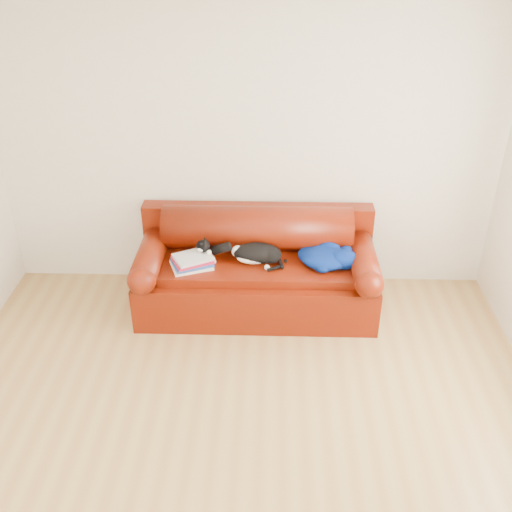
{
  "coord_description": "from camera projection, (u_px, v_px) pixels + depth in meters",
  "views": [
    {
      "loc": [
        0.22,
        -3.03,
        3.19
      ],
      "look_at": [
        0.09,
        1.35,
        0.62
      ],
      "focal_mm": 42.0,
      "sensor_mm": 36.0,
      "label": 1
    }
  ],
  "objects": [
    {
      "name": "cat",
      "position": [
        256.0,
        254.0,
        5.19
      ],
      "size": [
        0.57,
        0.33,
        0.22
      ],
      "rotation": [
        0.0,
        0.0,
        -0.26
      ],
      "color": "black",
      "rests_on": "sofa_base"
    },
    {
      "name": "ground",
      "position": [
        238.0,
        427.0,
        4.24
      ],
      "size": [
        4.5,
        4.5,
        0.0
      ],
      "primitive_type": "plane",
      "color": "olive",
      "rests_on": "ground"
    },
    {
      "name": "sofa_back",
      "position": [
        257.0,
        242.0,
        5.46
      ],
      "size": [
        2.1,
        1.01,
        0.88
      ],
      "color": "#3E0D02",
      "rests_on": "ground"
    },
    {
      "name": "book_stack",
      "position": [
        192.0,
        261.0,
        5.15
      ],
      "size": [
        0.4,
        0.36,
        0.1
      ],
      "rotation": [
        0.0,
        0.0,
        0.43
      ],
      "color": "white",
      "rests_on": "sofa_base"
    },
    {
      "name": "room_shell",
      "position": [
        255.0,
        216.0,
        3.41
      ],
      "size": [
        4.52,
        4.02,
        2.61
      ],
      "color": "beige",
      "rests_on": "ground"
    },
    {
      "name": "blanket",
      "position": [
        327.0,
        256.0,
        5.18
      ],
      "size": [
        0.54,
        0.43,
        0.16
      ],
      "rotation": [
        0.0,
        0.0,
        0.07
      ],
      "color": "#021146",
      "rests_on": "sofa_base"
    },
    {
      "name": "sofa_base",
      "position": [
        256.0,
        284.0,
        5.4
      ],
      "size": [
        2.1,
        0.9,
        0.5
      ],
      "color": "#3E0D02",
      "rests_on": "ground"
    }
  ]
}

